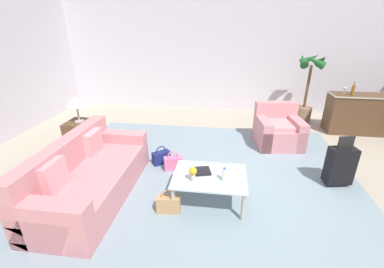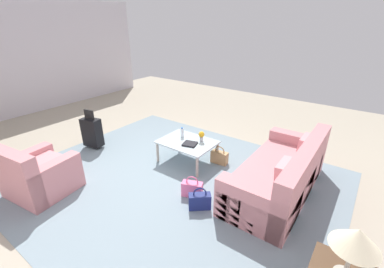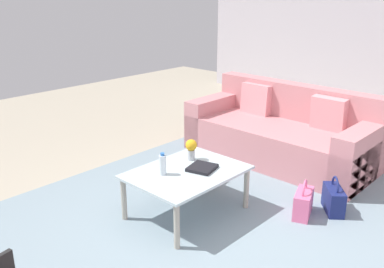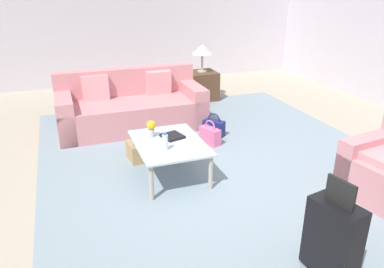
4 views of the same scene
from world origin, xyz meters
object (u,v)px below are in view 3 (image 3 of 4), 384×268
(flower_vase, at_px, (191,148))
(coffee_table_book, at_px, (202,168))
(couch, at_px, (283,134))
(handbag_pink, at_px, (303,203))
(handbag_tan, at_px, (200,174))
(handbag_navy, at_px, (334,199))
(coffee_table, at_px, (187,176))
(water_bottle, at_px, (163,165))

(flower_vase, bearing_deg, coffee_table_book, 66.50)
(couch, relative_size, handbag_pink, 6.21)
(handbag_tan, relative_size, handbag_navy, 1.00)
(coffee_table_book, height_order, handbag_navy, coffee_table_book)
(flower_vase, bearing_deg, handbag_navy, 123.34)
(coffee_table, height_order, water_bottle, water_bottle)
(water_bottle, bearing_deg, handbag_tan, -163.93)
(water_bottle, height_order, flower_vase, flower_vase)
(coffee_table_book, distance_m, handbag_navy, 1.27)
(coffee_table_book, xyz_separation_m, handbag_tan, (-0.41, -0.39, -0.32))
(water_bottle, distance_m, flower_vase, 0.42)
(coffee_table, xyz_separation_m, handbag_navy, (-0.96, 0.98, -0.25))
(water_bottle, bearing_deg, flower_vase, -173.21)
(handbag_pink, distance_m, handbag_tan, 1.13)
(couch, distance_m, water_bottle, 2.01)
(water_bottle, height_order, handbag_tan, water_bottle)
(handbag_pink, xyz_separation_m, handbag_navy, (-0.26, 0.17, 0.00))
(coffee_table, xyz_separation_m, coffee_table_book, (-0.12, 0.08, 0.07))
(flower_vase, distance_m, handbag_navy, 1.42)
(couch, height_order, handbag_navy, couch)
(flower_vase, bearing_deg, handbag_tan, -152.77)
(couch, bearing_deg, coffee_table_book, 6.12)
(coffee_table_book, height_order, flower_vase, flower_vase)
(water_bottle, distance_m, handbag_pink, 1.34)
(coffee_table, relative_size, handbag_pink, 2.87)
(couch, bearing_deg, handbag_tan, -9.48)
(water_bottle, distance_m, coffee_table_book, 0.38)
(coffee_table_book, distance_m, handbag_pink, 0.99)
(flower_vase, bearing_deg, handbag_pink, 116.73)
(coffee_table, distance_m, handbag_navy, 1.39)
(couch, xyz_separation_m, handbag_navy, (0.84, 1.08, -0.17))
(flower_vase, relative_size, handbag_pink, 0.57)
(coffee_table_book, xyz_separation_m, handbag_pink, (-0.58, 0.73, -0.32))
(couch, height_order, flower_vase, couch)
(flower_vase, height_order, handbag_pink, flower_vase)
(handbag_navy, bearing_deg, handbag_pink, -33.19)
(couch, distance_m, flower_vase, 1.60)
(handbag_tan, bearing_deg, coffee_table_book, 43.43)
(handbag_pink, bearing_deg, coffee_table_book, -51.34)
(couch, bearing_deg, flower_vase, -1.81)
(coffee_table, relative_size, coffee_table_book, 4.26)
(handbag_pink, bearing_deg, handbag_navy, 146.81)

